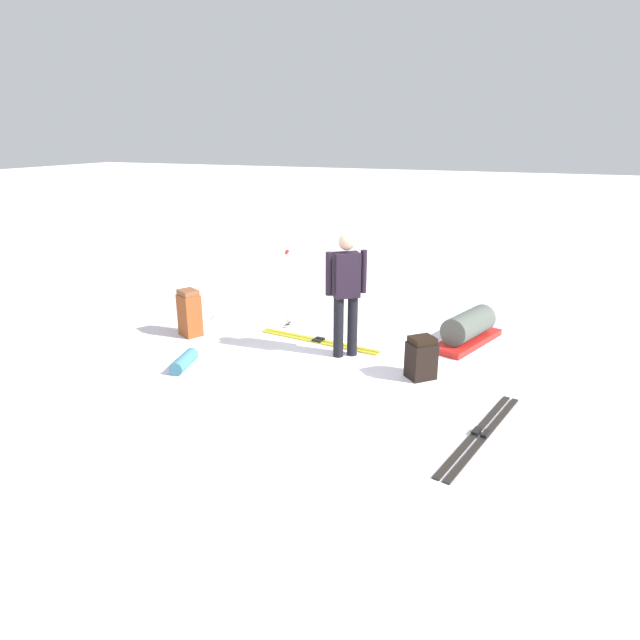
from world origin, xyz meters
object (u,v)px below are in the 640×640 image
Objects in this scene: backpack_large_dark at (421,358)px; gear_sled at (468,329)px; sleeping_mat_rolled at (184,361)px; ski_pair_near at (319,341)px; backpack_bright at (190,313)px; ski_poles_planted_near at (288,285)px; skier_standing at (346,289)px; ski_pair_far at (481,434)px.

backpack_large_dark is 0.38× the size of gear_sled.
sleeping_mat_rolled is (-0.89, 2.93, -0.18)m from backpack_large_dark.
ski_pair_near is 2.00m from backpack_bright.
ski_poles_planted_near is (1.11, 2.39, 0.42)m from backpack_large_dark.
gear_sled is at bearing -72.21° from backpack_bright.
sleeping_mat_rolled is (-1.08, -0.65, -0.26)m from backpack_bright.
gear_sled is at bearing -13.88° from backpack_large_dark.
skier_standing is 1.14m from ski_pair_near.
backpack_large_dark is (-0.68, -1.68, 0.25)m from ski_pair_near.
ski_pair_near is (0.35, 0.55, -0.94)m from skier_standing.
sleeping_mat_rolled is (-1.57, 1.25, 0.08)m from ski_pair_near.
ski_pair_far is 2.76× the size of backpack_bright.
ski_pair_near is 1.36× the size of gear_sled.
ski_pair_near is 1.07m from ski_poles_planted_near.
sleeping_mat_rolled is at bearing 164.72° from ski_poles_planted_near.
skier_standing is 2.34m from sleeping_mat_rolled.
ski_poles_planted_near is at bearing -15.28° from sleeping_mat_rolled.
skier_standing reaches higher than ski_poles_planted_near.
gear_sled is at bearing -54.49° from sleeping_mat_rolled.
ski_pair_far is at bearing -126.30° from skier_standing.
skier_standing is 2.01m from gear_sled.
backpack_large_dark is (-0.33, -1.13, -0.69)m from skier_standing.
sleeping_mat_rolled is (-2.35, 3.29, -0.13)m from gear_sled.
backpack_large_dark is (1.16, 0.90, 0.25)m from ski_pair_far.
ski_pair_near is 1.58× the size of ski_poles_planted_near.
backpack_large_dark is 0.76× the size of backpack_bright.
ski_pair_near is 1.83m from backpack_large_dark.
ski_pair_far is at bearing -168.35° from gear_sled.
gear_sled is (0.78, -2.04, 0.21)m from ski_pair_near.
skier_standing is 2.37× the size of backpack_bright.
sleeping_mat_rolled is (-1.22, 1.80, -0.86)m from skier_standing.
backpack_large_dark is 1.50m from gear_sled.
ski_pair_near is 3.55× the size of sleeping_mat_rolled.
gear_sled is 2.60× the size of sleeping_mat_rolled.
backpack_bright is at bearing 93.26° from skier_standing.
backpack_bright is 1.30× the size of sleeping_mat_rolled.
sleeping_mat_rolled reaches higher than ski_pair_near.
backpack_bright is at bearing 107.79° from gear_sled.
skier_standing is 0.87× the size of ski_pair_near.
gear_sled reaches higher than ski_pair_far.
gear_sled is at bearing 11.65° from ski_pair_far.
backpack_large_dark is at bearing -114.98° from ski_poles_planted_near.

